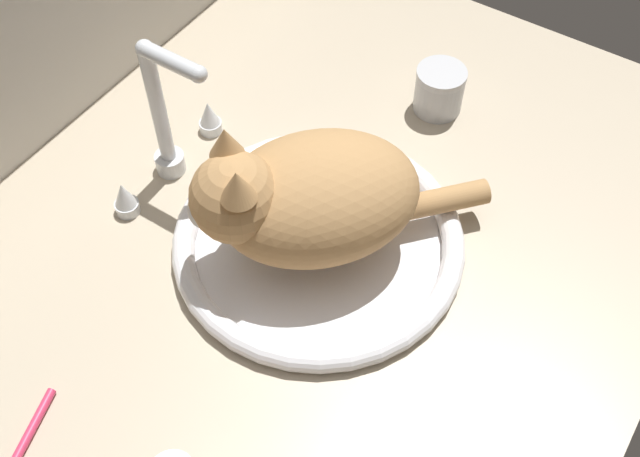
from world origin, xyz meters
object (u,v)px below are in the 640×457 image
object	(u,v)px
sink_basin	(320,242)
metal_jar	(439,90)
faucet	(166,127)
cat	(304,199)

from	to	relation	value
sink_basin	metal_jar	bearing A→B (deg)	-0.72
faucet	metal_jar	bearing A→B (deg)	-38.08
sink_basin	metal_jar	size ratio (longest dim) A/B	5.12
cat	metal_jar	size ratio (longest dim) A/B	4.51
sink_basin	faucet	world-z (taller)	faucet
sink_basin	faucet	distance (cm)	24.48
faucet	metal_jar	world-z (taller)	faucet
faucet	metal_jar	size ratio (longest dim) A/B	3.08
cat	sink_basin	bearing A→B (deg)	-41.79
sink_basin	cat	distance (cm)	9.20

